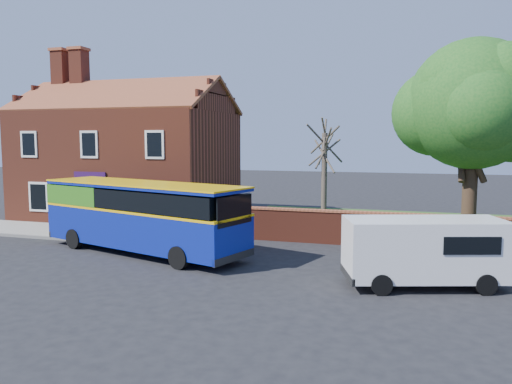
% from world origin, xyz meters
% --- Properties ---
extents(ground, '(120.00, 120.00, 0.00)m').
position_xyz_m(ground, '(0.00, 0.00, 0.00)').
color(ground, black).
rests_on(ground, ground).
extents(pavement, '(18.00, 3.50, 0.12)m').
position_xyz_m(pavement, '(-7.00, 5.75, 0.06)').
color(pavement, gray).
rests_on(pavement, ground).
extents(kerb, '(18.00, 0.15, 0.14)m').
position_xyz_m(kerb, '(-7.00, 4.00, 0.07)').
color(kerb, slate).
rests_on(kerb, ground).
extents(grass_strip, '(26.00, 12.00, 0.04)m').
position_xyz_m(grass_strip, '(13.00, 13.00, 0.02)').
color(grass_strip, '#426B28').
rests_on(grass_strip, ground).
extents(shop_building, '(12.30, 8.13, 10.50)m').
position_xyz_m(shop_building, '(-7.02, 11.50, 3.41)').
color(shop_building, brown).
rests_on(shop_building, ground).
extents(boundary_wall, '(22.00, 0.38, 1.60)m').
position_xyz_m(boundary_wall, '(13.00, 7.00, 0.81)').
color(boundary_wall, maroon).
rests_on(boundary_wall, ground).
extents(bus, '(10.25, 5.35, 3.03)m').
position_xyz_m(bus, '(-1.40, 2.89, 1.72)').
color(bus, navy).
rests_on(bus, ground).
extents(van_near, '(5.52, 3.51, 2.26)m').
position_xyz_m(van_near, '(10.35, 1.14, 1.26)').
color(van_near, white).
rests_on(van_near, ground).
extents(large_tree, '(7.96, 6.30, 9.71)m').
position_xyz_m(large_tree, '(12.73, 10.60, 6.36)').
color(large_tree, black).
rests_on(large_tree, ground).
extents(bare_tree, '(2.13, 2.54, 5.69)m').
position_xyz_m(bare_tree, '(5.47, 10.35, 2.92)').
color(bare_tree, '#4C4238').
rests_on(bare_tree, ground).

